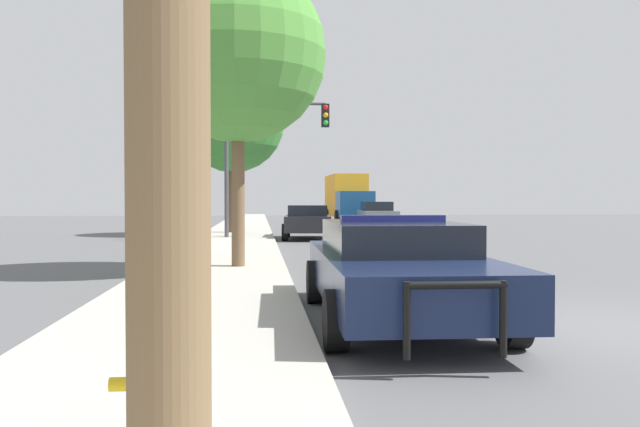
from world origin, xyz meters
name	(u,v)px	position (x,y,z in m)	size (l,w,h in m)	color
ground_plane	(601,328)	(0.00, 0.00, 0.00)	(110.00, 110.00, 0.00)	#565659
sidewalk_left	(181,331)	(-5.10, 0.00, 0.07)	(3.00, 110.00, 0.13)	#ADA89E
police_car	(395,267)	(-2.42, 0.71, 0.70)	(2.21, 5.13, 1.38)	#141E3D
fire_hydrant	(153,378)	(-4.83, -3.51, 0.53)	(0.50, 0.22, 0.74)	gold
traffic_light	(268,139)	(-3.84, 17.03, 3.92)	(4.07, 0.35, 5.34)	#424247
car_background_midblock	(308,221)	(-2.24, 17.62, 0.73)	(2.20, 4.13, 1.36)	black
car_background_oncoming	(377,214)	(2.46, 27.35, 0.77)	(2.12, 4.36, 1.46)	slate
box_truck	(347,197)	(1.79, 34.52, 1.73)	(2.55, 7.51, 3.27)	navy
tree_sidewalk_mid	(233,122)	(-5.32, 20.71, 5.05)	(4.57, 4.57, 7.23)	brown
tree_sidewalk_near	(238,54)	(-4.64, 6.45, 4.74)	(3.86, 3.86, 6.56)	brown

